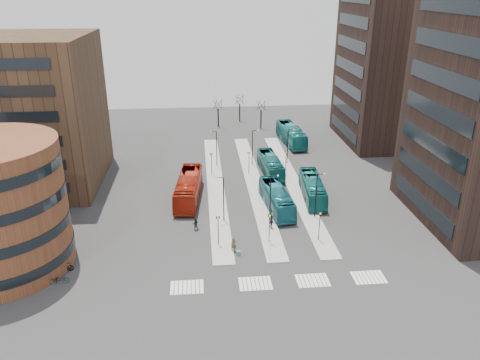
{
  "coord_description": "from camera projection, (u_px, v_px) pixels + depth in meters",
  "views": [
    {
      "loc": [
        -6.22,
        -35.95,
        28.32
      ],
      "look_at": [
        -1.15,
        19.76,
        5.0
      ],
      "focal_mm": 35.0,
      "sensor_mm": 36.0,
      "label": 1
    }
  ],
  "objects": [
    {
      "name": "island_mid",
      "position": [
        254.0,
        183.0,
        72.18
      ],
      "size": [
        2.5,
        45.0,
        0.15
      ],
      "primitive_type": "cube",
      "color": "#979791",
      "rests_on": "ground"
    },
    {
      "name": "ground",
      "position": [
        271.0,
        307.0,
        44.46
      ],
      "size": [
        160.0,
        160.0,
        0.0
      ],
      "primitive_type": "plane",
      "color": "#2A2A2D",
      "rests_on": "ground"
    },
    {
      "name": "bicycle_near",
      "position": [
        60.0,
        279.0,
        47.91
      ],
      "size": [
        1.87,
        0.82,
        0.95
      ],
      "primitive_type": "imported",
      "rotation": [
        0.0,
        0.0,
        1.67
      ],
      "color": "gray",
      "rests_on": "ground"
    },
    {
      "name": "teal_bus_d",
      "position": [
        291.0,
        135.0,
        90.1
      ],
      "size": [
        4.03,
        12.65,
        3.47
      ],
      "primitive_type": "imported",
      "rotation": [
        0.0,
        0.0,
        0.09
      ],
      "color": "#166D6F",
      "rests_on": "ground"
    },
    {
      "name": "commuter_a",
      "position": [
        195.0,
        224.0,
        58.31
      ],
      "size": [
        0.82,
        0.66,
        1.62
      ],
      "primitive_type": "imported",
      "rotation": [
        0.0,
        0.0,
        3.09
      ],
      "color": "black",
      "rests_on": "ground"
    },
    {
      "name": "teal_bus_b",
      "position": [
        271.0,
        165.0,
        75.58
      ],
      "size": [
        3.13,
        10.81,
        2.98
      ],
      "primitive_type": "imported",
      "rotation": [
        0.0,
        0.0,
        0.06
      ],
      "color": "#125D5B",
      "rests_on": "ground"
    },
    {
      "name": "island_left",
      "position": [
        215.0,
        185.0,
        71.67
      ],
      "size": [
        2.5,
        45.0,
        0.15
      ],
      "primitive_type": "cube",
      "color": "#979791",
      "rests_on": "ground"
    },
    {
      "name": "bicycle_mid",
      "position": [
        65.0,
        267.0,
        49.84
      ],
      "size": [
        1.82,
        0.84,
        1.05
      ],
      "primitive_type": "imported",
      "rotation": [
        0.0,
        0.0,
        1.77
      ],
      "color": "gray",
      "rests_on": "ground"
    },
    {
      "name": "commuter_c",
      "position": [
        285.0,
        215.0,
        60.28
      ],
      "size": [
        1.2,
        1.37,
        1.84
      ],
      "primitive_type": "imported",
      "rotation": [
        0.0,
        0.0,
        4.17
      ],
      "color": "black",
      "rests_on": "ground"
    },
    {
      "name": "sign_poles",
      "position": [
        258.0,
        188.0,
        64.81
      ],
      "size": [
        12.45,
        22.12,
        3.65
      ],
      "color": "black",
      "rests_on": "ground"
    },
    {
      "name": "island_right",
      "position": [
        293.0,
        182.0,
        72.68
      ],
      "size": [
        2.5,
        45.0,
        0.15
      ],
      "primitive_type": "cube",
      "color": "#979791",
      "rests_on": "ground"
    },
    {
      "name": "tower_far",
      "position": [
        402.0,
        63.0,
        87.33
      ],
      "size": [
        20.12,
        20.0,
        30.0
      ],
      "color": "black",
      "rests_on": "ground"
    },
    {
      "name": "commuter_b",
      "position": [
        271.0,
        222.0,
        58.49
      ],
      "size": [
        0.46,
        1.09,
        1.85
      ],
      "primitive_type": "imported",
      "rotation": [
        0.0,
        0.0,
        1.56
      ],
      "color": "black",
      "rests_on": "ground"
    },
    {
      "name": "teal_bus_c",
      "position": [
        312.0,
        188.0,
        66.77
      ],
      "size": [
        3.45,
        11.14,
        3.06
      ],
      "primitive_type": "imported",
      "rotation": [
        0.0,
        0.0,
        -0.08
      ],
      "color": "#136162",
      "rests_on": "ground"
    },
    {
      "name": "teal_bus_a",
      "position": [
        276.0,
        198.0,
        63.6
      ],
      "size": [
        3.59,
        11.17,
        3.06
      ],
      "primitive_type": "imported",
      "rotation": [
        0.0,
        0.0,
        0.09
      ],
      "color": "#155E6C",
      "rests_on": "ground"
    },
    {
      "name": "suitcase",
      "position": [
        238.0,
        253.0,
        53.03
      ],
      "size": [
        0.47,
        0.39,
        0.54
      ],
      "primitive_type": "cube",
      "rotation": [
        0.0,
        0.0,
        0.11
      ],
      "color": "#1B3499",
      "rests_on": "ground"
    },
    {
      "name": "crosswalk_stripes",
      "position": [
        282.0,
        282.0,
        48.28
      ],
      "size": [
        22.35,
        2.4,
        0.01
      ],
      "color": "silver",
      "rests_on": "ground"
    },
    {
      "name": "office_block",
      "position": [
        9.0,
        113.0,
        68.61
      ],
      "size": [
        25.0,
        20.12,
        22.0
      ],
      "color": "#473121",
      "rests_on": "ground"
    },
    {
      "name": "bare_trees",
      "position": [
        240.0,
        113.0,
        101.24
      ],
      "size": [
        10.97,
        8.14,
        5.9
      ],
      "color": "black",
      "rests_on": "ground"
    },
    {
      "name": "bicycle_far",
      "position": [
        66.0,
        266.0,
        50.32
      ],
      "size": [
        1.72,
        0.91,
        0.86
      ],
      "primitive_type": "imported",
      "rotation": [
        0.0,
        0.0,
        1.35
      ],
      "color": "gray",
      "rests_on": "ground"
    },
    {
      "name": "lamp_posts",
      "position": [
        260.0,
        167.0,
        69.04
      ],
      "size": [
        14.04,
        20.24,
        6.12
      ],
      "color": "black",
      "rests_on": "ground"
    },
    {
      "name": "red_bus",
      "position": [
        189.0,
        188.0,
        66.37
      ],
      "size": [
        4.14,
        12.85,
        3.52
      ],
      "primitive_type": "imported",
      "rotation": [
        0.0,
        0.0,
        -0.1
      ],
      "color": "#9C1D0C",
      "rests_on": "ground"
    },
    {
      "name": "traveller",
      "position": [
        234.0,
        244.0,
        53.54
      ],
      "size": [
        0.7,
        0.51,
        1.78
      ],
      "primitive_type": "imported",
      "rotation": [
        0.0,
        0.0,
        0.14
      ],
      "color": "#4A452C",
      "rests_on": "ground"
    }
  ]
}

